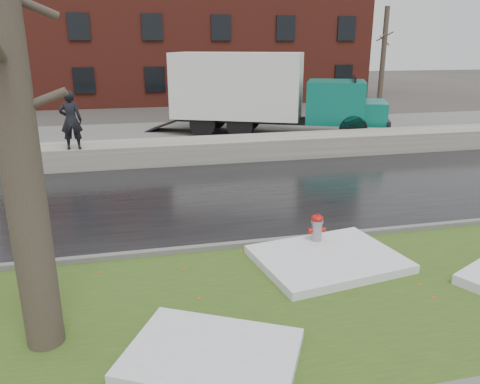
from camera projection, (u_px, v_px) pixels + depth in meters
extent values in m
plane|color=#47423D|center=(245.00, 271.00, 8.63)|extent=(120.00, 120.00, 0.00)
cube|color=#2A4D19|center=(263.00, 305.00, 7.47)|extent=(60.00, 4.50, 0.04)
cube|color=black|center=(206.00, 196.00, 12.81)|extent=(60.00, 7.00, 0.03)
cube|color=slate|center=(176.00, 138.00, 20.70)|extent=(60.00, 9.00, 0.03)
cube|color=slate|center=(233.00, 246.00, 9.54)|extent=(60.00, 0.15, 0.14)
cube|color=#A5A197|center=(187.00, 151.00, 16.60)|extent=(60.00, 1.60, 0.75)
cube|color=maroon|center=(177.00, 30.00, 35.40)|extent=(26.00, 12.00, 10.00)
cylinder|color=brown|center=(62.00, 56.00, 30.49)|extent=(0.36, 0.36, 6.50)
cylinder|color=brown|center=(60.00, 40.00, 30.20)|extent=(0.84, 1.62, 0.73)
cylinder|color=brown|center=(59.00, 26.00, 29.93)|extent=(1.08, 1.26, 0.66)
cylinder|color=brown|center=(61.00, 50.00, 30.38)|extent=(1.40, 0.61, 0.63)
cylinder|color=brown|center=(383.00, 55.00, 33.38)|extent=(0.36, 0.36, 6.50)
cylinder|color=brown|center=(385.00, 41.00, 33.09)|extent=(0.84, 1.62, 0.73)
cylinder|color=brown|center=(386.00, 27.00, 32.82)|extent=(1.08, 1.26, 0.66)
cylinder|color=brown|center=(384.00, 50.00, 33.27)|extent=(1.40, 0.61, 0.63)
cylinder|color=gray|center=(317.00, 233.00, 9.43)|extent=(0.23, 0.23, 0.64)
ellipsoid|color=#B1110E|center=(317.00, 218.00, 9.34)|extent=(0.27, 0.27, 0.15)
cylinder|color=#B1110E|center=(318.00, 215.00, 9.31)|extent=(0.05, 0.05, 0.05)
cylinder|color=#B1110E|center=(310.00, 231.00, 9.40)|extent=(0.10, 0.11, 0.10)
cylinder|color=#B1110E|center=(323.00, 230.00, 9.43)|extent=(0.10, 0.11, 0.10)
cylinder|color=gray|center=(315.00, 228.00, 9.54)|extent=(0.14, 0.10, 0.13)
cylinder|color=brown|center=(14.00, 119.00, 5.59)|extent=(0.64, 0.64, 6.22)
cylinder|color=brown|center=(6.00, 65.00, 5.40)|extent=(0.24, 1.54, 0.65)
cylinder|color=brown|center=(13.00, 112.00, 5.56)|extent=(1.29, 0.11, 0.56)
cube|color=black|center=(267.00, 120.00, 21.32)|extent=(8.13, 4.41, 0.23)
cube|color=silver|center=(238.00, 85.00, 21.11)|extent=(6.27, 4.73, 2.85)
cube|color=#0B6A5A|center=(335.00, 102.00, 20.50)|extent=(3.25, 3.30, 1.79)
cube|color=#0B6A5A|center=(371.00, 112.00, 20.35)|extent=(2.10, 2.63, 0.95)
cube|color=black|center=(354.00, 87.00, 20.17)|extent=(0.94, 1.96, 0.95)
cube|color=black|center=(166.00, 124.00, 22.31)|extent=(2.16, 1.89, 0.71)
cylinder|color=black|center=(353.00, 129.00, 19.62)|extent=(1.19, 0.76, 1.16)
cylinder|color=black|center=(351.00, 121.00, 21.69)|extent=(1.19, 0.76, 1.16)
cylinder|color=black|center=(240.00, 125.00, 20.51)|extent=(1.19, 0.76, 1.16)
cylinder|color=black|center=(249.00, 118.00, 22.58)|extent=(1.19, 0.76, 1.16)
cylinder|color=black|center=(203.00, 124.00, 20.82)|extent=(1.19, 0.76, 1.16)
cylinder|color=black|center=(215.00, 117.00, 22.89)|extent=(1.19, 0.76, 1.16)
imported|color=black|center=(71.00, 120.00, 14.84)|extent=(0.69, 0.46, 1.87)
cube|color=white|center=(328.00, 259.00, 8.85)|extent=(2.88, 2.39, 0.16)
cube|color=white|center=(212.00, 355.00, 6.13)|extent=(2.69, 2.45, 0.14)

